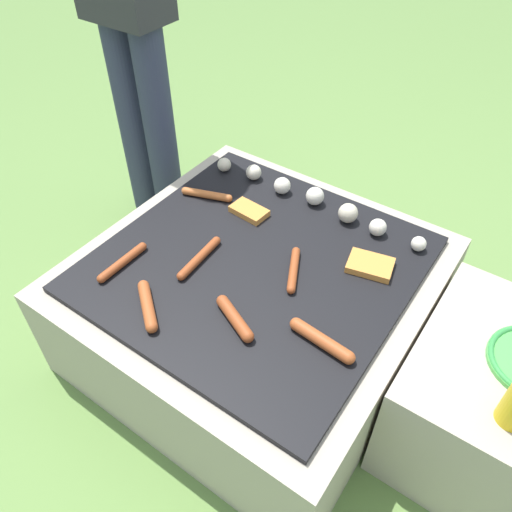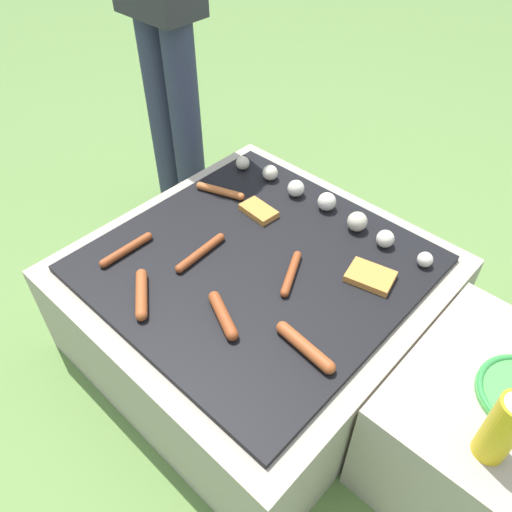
# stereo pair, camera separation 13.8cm
# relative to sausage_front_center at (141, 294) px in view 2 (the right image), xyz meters

# --- Properties ---
(ground_plane) EXTENTS (14.00, 14.00, 0.00)m
(ground_plane) POSITION_rel_sausage_front_center_xyz_m (0.12, 0.30, -0.38)
(ground_plane) COLOR #608442
(grill) EXTENTS (0.92, 0.92, 0.36)m
(grill) POSITION_rel_sausage_front_center_xyz_m (0.12, 0.30, -0.20)
(grill) COLOR #A89E8C
(grill) RESTS_ON ground_plane
(side_ledge) EXTENTS (0.49, 0.51, 0.36)m
(side_ledge) POSITION_rel_sausage_front_center_xyz_m (0.84, 0.37, -0.20)
(side_ledge) COLOR #A89E8C
(side_ledge) RESTS_ON ground_plane
(sausage_back_left) EXTENTS (0.09, 0.16, 0.02)m
(sausage_back_left) POSITION_rel_sausage_front_center_xyz_m (0.23, 0.32, -0.00)
(sausage_back_left) COLOR #93421E
(sausage_back_left) RESTS_ON grill
(sausage_front_right) EXTENTS (0.18, 0.05, 0.03)m
(sausage_front_right) POSITION_rel_sausage_front_center_xyz_m (0.41, 0.16, 0.00)
(sausage_front_right) COLOR #A34C23
(sausage_front_right) RESTS_ON grill
(sausage_mid_right) EXTENTS (0.04, 0.19, 0.02)m
(sausage_mid_right) POSITION_rel_sausage_front_center_xyz_m (-0.01, 0.21, -0.00)
(sausage_mid_right) COLOR #93421E
(sausage_mid_right) RESTS_ON grill
(sausage_mid_left) EXTENTS (0.16, 0.07, 0.02)m
(sausage_mid_left) POSITION_rel_sausage_front_center_xyz_m (-0.18, 0.45, -0.00)
(sausage_mid_left) COLOR #B7602D
(sausage_mid_left) RESTS_ON grill
(sausage_front_left) EXTENTS (0.15, 0.08, 0.03)m
(sausage_front_left) POSITION_rel_sausage_front_center_xyz_m (0.20, 0.09, 0.00)
(sausage_front_left) COLOR #93421E
(sausage_front_left) RESTS_ON grill
(sausage_front_center) EXTENTS (0.14, 0.12, 0.03)m
(sausage_front_center) POSITION_rel_sausage_front_center_xyz_m (0.00, 0.00, 0.00)
(sausage_front_center) COLOR #A34C23
(sausage_front_center) RESTS_ON grill
(sausage_back_center) EXTENTS (0.02, 0.18, 0.02)m
(sausage_back_center) POSITION_rel_sausage_front_center_xyz_m (-0.17, 0.08, -0.00)
(sausage_back_center) COLOR #93421E
(sausage_back_center) RESTS_ON grill
(bread_slice_center) EXTENTS (0.14, 0.11, 0.02)m
(bread_slice_center) POSITION_rel_sausage_front_center_xyz_m (0.39, 0.46, -0.01)
(bread_slice_center) COLOR #D18438
(bread_slice_center) RESTS_ON grill
(bread_slice_left) EXTENTS (0.12, 0.08, 0.02)m
(bread_slice_left) POSITION_rel_sausage_front_center_xyz_m (-0.02, 0.46, -0.01)
(bread_slice_left) COLOR #D18438
(bread_slice_left) RESTS_ON grill
(mushroom_row) EXTENTS (0.74, 0.08, 0.06)m
(mushroom_row) POSITION_rel_sausage_front_center_xyz_m (0.12, 0.61, 0.01)
(mushroom_row) COLOR beige
(mushroom_row) RESTS_ON grill
(condiment_bottle) EXTENTS (0.06, 0.06, 0.21)m
(condiment_bottle) POSITION_rel_sausage_front_center_xyz_m (0.83, 0.22, 0.09)
(condiment_bottle) COLOR gold
(condiment_bottle) RESTS_ON side_ledge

